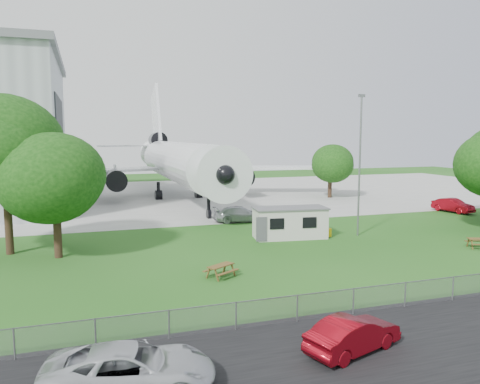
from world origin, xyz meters
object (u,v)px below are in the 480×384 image
object	(u,v)px
site_cabin	(290,223)
car_centre_sedan	(353,335)
picnic_west	(221,277)
airliner	(177,160)
picnic_east	(480,248)

from	to	relation	value
site_cabin	car_centre_sedan	bearing A→B (deg)	-107.57
picnic_west	airliner	bearing A→B (deg)	51.89
airliner	picnic_west	xyz separation A→B (m)	(-4.46, -37.53, -5.27)
picnic_west	picnic_east	size ratio (longest dim) A/B	1.00
airliner	picnic_east	distance (m)	40.60
airliner	picnic_east	bearing A→B (deg)	-65.59
airliner	car_centre_sedan	world-z (taller)	airliner
airliner	site_cabin	world-z (taller)	airliner
picnic_west	picnic_east	world-z (taller)	same
car_centre_sedan	site_cabin	bearing A→B (deg)	-35.76
airliner	picnic_west	bearing A→B (deg)	-96.78
picnic_west	car_centre_sedan	world-z (taller)	car_centre_sedan
site_cabin	car_centre_sedan	distance (m)	21.21
site_cabin	car_centre_sedan	world-z (taller)	site_cabin
picnic_west	car_centre_sedan	distance (m)	11.56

